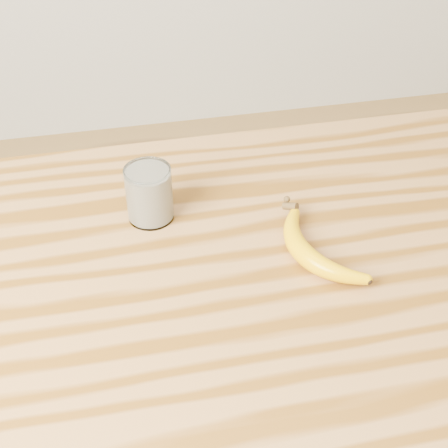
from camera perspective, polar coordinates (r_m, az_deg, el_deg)
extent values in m
cube|color=olive|center=(0.95, 3.15, -5.41)|extent=(1.20, 0.80, 0.04)
cylinder|color=brown|center=(1.66, 18.00, -5.27)|extent=(0.06, 0.06, 0.86)
cylinder|color=white|center=(1.01, -6.85, 2.76)|extent=(0.08, 0.08, 0.09)
torus|color=white|center=(0.99, -7.06, 4.91)|extent=(0.08, 0.08, 0.00)
cylinder|color=#F0E5CF|center=(1.01, -6.84, 2.65)|extent=(0.07, 0.07, 0.08)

